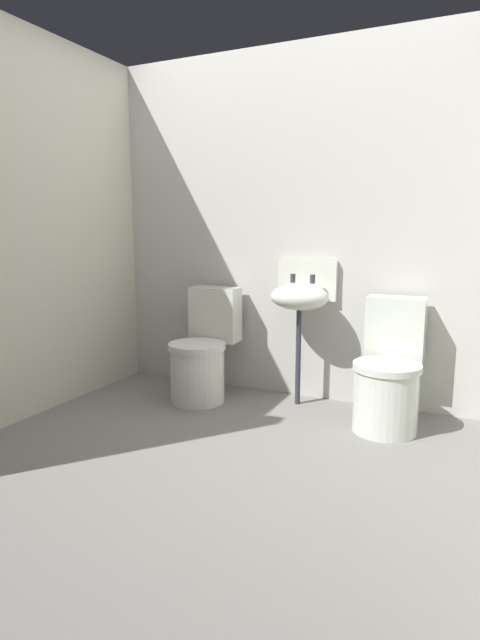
{
  "coord_description": "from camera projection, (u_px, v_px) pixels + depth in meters",
  "views": [
    {
      "loc": [
        1.22,
        -2.3,
        1.21
      ],
      "look_at": [
        0.0,
        0.3,
        0.7
      ],
      "focal_mm": 29.2,
      "sensor_mm": 36.0,
      "label": 1
    }
  ],
  "objects": [
    {
      "name": "ground_plane",
      "position": [
        216.0,
        465.0,
        2.78
      ],
      "size": [
        3.16,
        2.81,
        0.08
      ],
      "primitive_type": "cube",
      "color": "slate"
    },
    {
      "name": "wall_back",
      "position": [
        297.0,
        227.0,
        3.68
      ],
      "size": [
        3.16,
        0.1,
        2.43
      ],
      "primitive_type": "cube",
      "color": "beige",
      "rests_on": "ground"
    },
    {
      "name": "toilet_left",
      "position": [
        203.0,
        354.0,
        3.71
      ],
      "size": [
        0.42,
        0.6,
        0.78
      ],
      "rotation": [
        0.0,
        0.0,
        3.18
      ],
      "color": "silver",
      "rests_on": "ground"
    },
    {
      "name": "wall_left",
      "position": [
        19.0,
        227.0,
        3.24
      ],
      "size": [
        0.1,
        2.61,
        2.43
      ],
      "primitive_type": "cube",
      "color": "beige",
      "rests_on": "ground"
    },
    {
      "name": "sink",
      "position": [
        301.0,
        296.0,
        3.52
      ],
      "size": [
        0.42,
        0.35,
        0.99
      ],
      "color": "#303442",
      "rests_on": "ground"
    },
    {
      "name": "toilet_right",
      "position": [
        389.0,
        376.0,
        3.17
      ],
      "size": [
        0.41,
        0.6,
        0.78
      ],
      "rotation": [
        0.0,
        0.0,
        3.16
      ],
      "color": "silver",
      "rests_on": "ground"
    }
  ]
}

